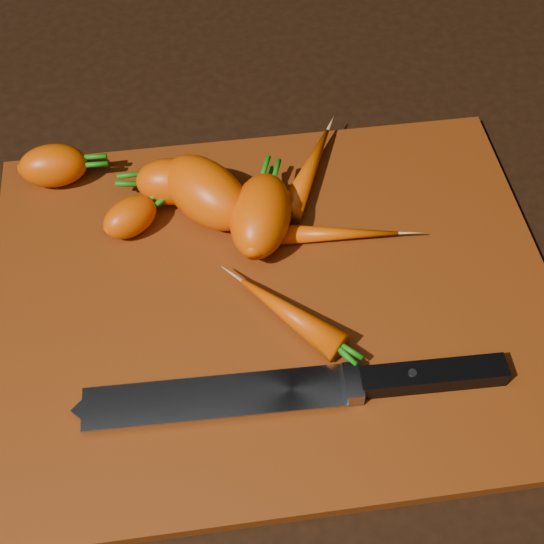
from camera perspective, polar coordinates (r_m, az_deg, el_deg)
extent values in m
cube|color=black|center=(0.69, 0.11, -2.42)|extent=(2.00, 2.00, 0.01)
cube|color=#6C2B0B|center=(0.68, 0.12, -1.89)|extent=(0.50, 0.40, 0.01)
ellipsoid|color=#D04300|center=(0.78, -16.14, 7.70)|extent=(0.07, 0.04, 0.04)
ellipsoid|color=#D04300|center=(0.73, -7.63, 6.75)|extent=(0.07, 0.06, 0.04)
ellipsoid|color=#D04300|center=(0.71, -4.99, 5.99)|extent=(0.11, 0.11, 0.06)
ellipsoid|color=#D04300|center=(0.69, -0.85, 4.28)|extent=(0.08, 0.11, 0.06)
ellipsoid|color=#D04300|center=(0.71, -0.62, 5.01)|extent=(0.06, 0.04, 0.04)
ellipsoid|color=#D04300|center=(0.72, -10.64, 4.07)|extent=(0.06, 0.06, 0.04)
ellipsoid|color=#D04300|center=(0.75, 2.79, 7.64)|extent=(0.08, 0.12, 0.03)
ellipsoid|color=#D04300|center=(0.70, 4.97, 2.88)|extent=(0.11, 0.03, 0.02)
ellipsoid|color=#D04300|center=(0.64, 1.33, -3.15)|extent=(0.09, 0.10, 0.03)
cube|color=gray|center=(0.62, -14.14, -10.05)|extent=(0.21, 0.04, 0.00)
cube|color=gray|center=(0.61, -3.76, -9.33)|extent=(0.01, 0.03, 0.02)
cube|color=black|center=(0.61, 2.46, -8.75)|extent=(0.12, 0.03, 0.02)
cylinder|color=#B2B2B7|center=(0.60, 0.78, -8.54)|extent=(0.01, 0.01, 0.00)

